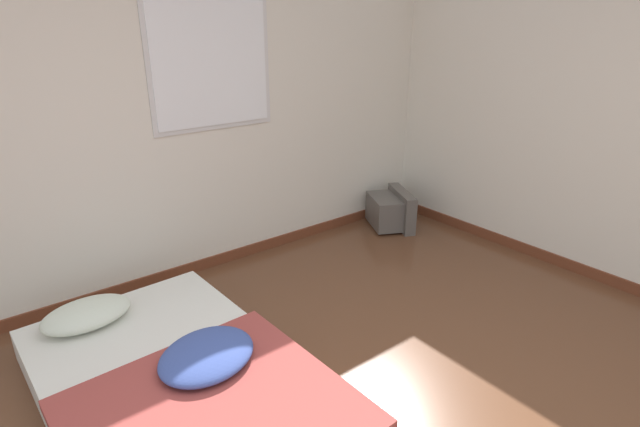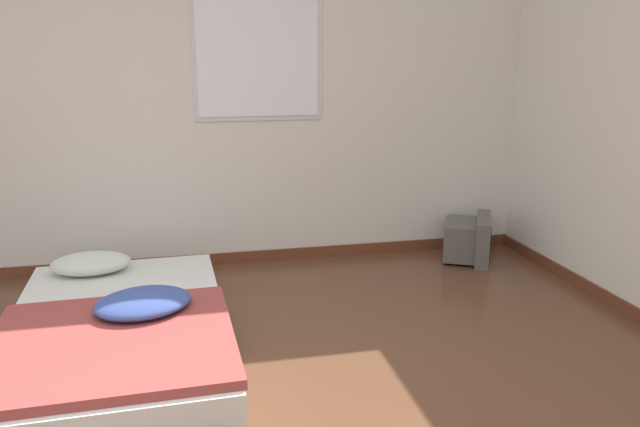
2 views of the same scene
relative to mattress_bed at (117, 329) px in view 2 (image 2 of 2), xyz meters
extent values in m
cube|color=silver|center=(0.37, 1.41, 1.17)|extent=(7.96, 0.06, 2.60)
cube|color=brown|center=(0.37, 1.37, -0.08)|extent=(7.96, 0.02, 0.09)
cube|color=silver|center=(1.00, 1.37, 1.48)|extent=(0.98, 0.01, 0.95)
cube|color=white|center=(1.00, 1.37, 1.48)|extent=(0.91, 0.01, 0.88)
cube|color=silver|center=(0.00, 0.02, -0.03)|extent=(1.25, 2.06, 0.19)
ellipsoid|color=silver|center=(-0.23, 0.80, 0.14)|extent=(0.53, 0.36, 0.14)
cube|color=#993D38|center=(0.01, -0.37, 0.09)|extent=(1.25, 1.21, 0.05)
ellipsoid|color=#384C93|center=(0.15, -0.03, 0.16)|extent=(0.65, 0.60, 0.11)
cube|color=#56514C|center=(2.59, 1.08, 0.04)|extent=(0.42, 0.51, 0.29)
cube|color=#56514C|center=(2.75, 1.01, 0.05)|extent=(0.34, 0.53, 0.36)
cube|color=black|center=(2.80, 0.98, 0.06)|extent=(0.20, 0.40, 0.26)
camera|label=1|loc=(-0.72, -2.09, 1.80)|focal=28.00mm
camera|label=2|loc=(0.41, -3.42, 1.51)|focal=35.00mm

